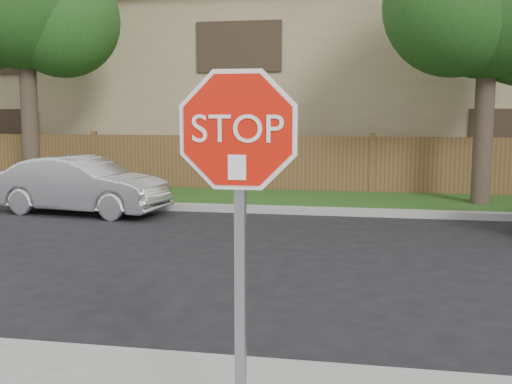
# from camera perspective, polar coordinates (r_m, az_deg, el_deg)

# --- Properties ---
(ground) EXTENTS (90.00, 90.00, 0.00)m
(ground) POSITION_cam_1_polar(r_m,az_deg,el_deg) (5.47, 11.80, -16.89)
(ground) COLOR black
(ground) RESTS_ON ground
(far_curb) EXTENTS (70.00, 0.30, 0.15)m
(far_curb) POSITION_cam_1_polar(r_m,az_deg,el_deg) (13.31, 11.03, -1.94)
(far_curb) COLOR gray
(far_curb) RESTS_ON ground
(grass_strip) EXTENTS (70.00, 3.00, 0.12)m
(grass_strip) POSITION_cam_1_polar(r_m,az_deg,el_deg) (14.95, 10.97, -0.96)
(grass_strip) COLOR #1E4714
(grass_strip) RESTS_ON ground
(fence) EXTENTS (70.00, 0.12, 1.60)m
(fence) POSITION_cam_1_polar(r_m,az_deg,el_deg) (16.45, 10.99, 2.41)
(fence) COLOR #533B1D
(fence) RESTS_ON ground
(apartment_building) EXTENTS (35.20, 9.20, 7.20)m
(apartment_building) POSITION_cam_1_polar(r_m,az_deg,el_deg) (22.02, 11.05, 10.81)
(apartment_building) COLOR #98855E
(apartment_building) RESTS_ON ground
(stop_sign) EXTENTS (1.01, 0.13, 2.55)m
(stop_sign) POSITION_cam_1_polar(r_m,az_deg,el_deg) (3.61, -1.67, 0.83)
(stop_sign) COLOR gray
(stop_sign) RESTS_ON sidewalk_near
(sedan_left) EXTENTS (4.05, 1.89, 1.28)m
(sedan_left) POSITION_cam_1_polar(r_m,az_deg,el_deg) (13.87, -16.24, 0.64)
(sedan_left) COLOR silver
(sedan_left) RESTS_ON ground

